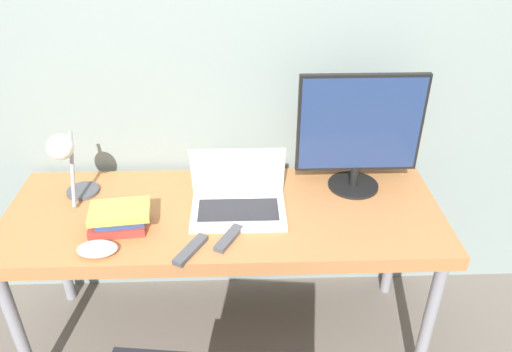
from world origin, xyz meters
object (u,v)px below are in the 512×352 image
Objects in this scene: laptop at (238,198)px; game_controller at (97,249)px; desk_lamp at (66,158)px; book_stack at (119,218)px; monitor at (359,130)px.

laptop is 2.58× the size of game_controller.
desk_lamp is 0.40m from game_controller.
book_stack is 0.16m from game_controller.
laptop is 0.57m from monitor.
desk_lamp reaches higher than game_controller.
desk_lamp is 1.38× the size of book_stack.
laptop is 0.73× the size of monitor.
desk_lamp is at bearing 143.11° from book_stack.
monitor is 1.51× the size of desk_lamp.
monitor reaches higher than book_stack.
book_stack is (-0.45, -0.11, -0.01)m from laptop.
game_controller is (-0.50, -0.26, -0.03)m from laptop.
monitor is at bearing 17.71° from laptop.
game_controller is at bearing -157.47° from monitor.
book_stack is 1.70× the size of game_controller.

